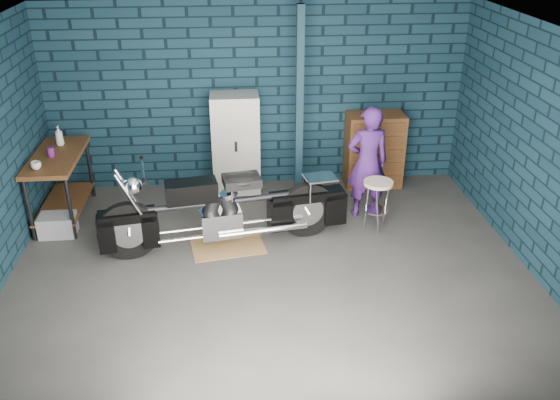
# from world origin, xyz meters

# --- Properties ---
(ground) EXTENTS (6.00, 6.00, 0.00)m
(ground) POSITION_xyz_m (0.00, 0.00, 0.00)
(ground) COLOR #454340
(ground) RESTS_ON ground
(room_walls) EXTENTS (6.02, 5.01, 2.71)m
(room_walls) POSITION_xyz_m (0.00, 0.55, 1.90)
(room_walls) COLOR #0F2734
(room_walls) RESTS_ON ground
(support_post) EXTENTS (0.10, 0.10, 2.70)m
(support_post) POSITION_xyz_m (0.55, 1.95, 1.35)
(support_post) COLOR #112936
(support_post) RESTS_ON ground
(workbench) EXTENTS (0.60, 1.40, 0.91)m
(workbench) POSITION_xyz_m (-2.68, 1.57, 0.46)
(workbench) COLOR brown
(workbench) RESTS_ON ground
(drip_mat) EXTENTS (0.98, 0.80, 0.01)m
(drip_mat) POSITION_xyz_m (-0.50, 0.62, 0.00)
(drip_mat) COLOR olive
(drip_mat) RESTS_ON ground
(motorcycle) EXTENTS (2.68, 1.11, 1.14)m
(motorcycle) POSITION_xyz_m (-0.50, 0.62, 0.57)
(motorcycle) COLOR black
(motorcycle) RESTS_ON ground
(person) EXTENTS (0.58, 0.40, 1.53)m
(person) POSITION_xyz_m (1.39, 1.29, 0.77)
(person) COLOR #431C6A
(person) RESTS_ON ground
(storage_bin) EXTENTS (0.45, 0.32, 0.28)m
(storage_bin) POSITION_xyz_m (-2.66, 1.07, 0.14)
(storage_bin) COLOR #92949A
(storage_bin) RESTS_ON ground
(locker) EXTENTS (0.68, 0.49, 1.46)m
(locker) POSITION_xyz_m (-0.33, 2.23, 0.73)
(locker) COLOR beige
(locker) RESTS_ON ground
(tool_chest) EXTENTS (0.83, 0.46, 1.11)m
(tool_chest) POSITION_xyz_m (1.71, 2.23, 0.55)
(tool_chest) COLOR brown
(tool_chest) RESTS_ON ground
(shop_stool) EXTENTS (0.48, 0.48, 0.68)m
(shop_stool) POSITION_xyz_m (1.44, 0.87, 0.34)
(shop_stool) COLOR beige
(shop_stool) RESTS_ON ground
(cup_a) EXTENTS (0.14, 0.14, 0.10)m
(cup_a) POSITION_xyz_m (-2.79, 1.10, 0.96)
(cup_a) COLOR beige
(cup_a) RESTS_ON workbench
(mug_purple) EXTENTS (0.12, 0.12, 0.12)m
(mug_purple) POSITION_xyz_m (-2.72, 1.51, 0.97)
(mug_purple) COLOR #651A6A
(mug_purple) RESTS_ON workbench
(bottle) EXTENTS (0.11, 0.11, 0.27)m
(bottle) POSITION_xyz_m (-2.70, 1.91, 1.05)
(bottle) COLOR #92949A
(bottle) RESTS_ON workbench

